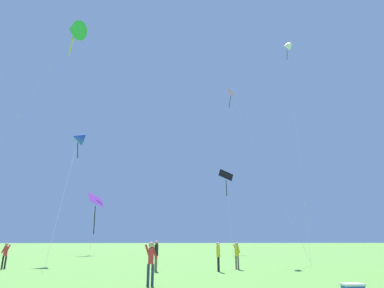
# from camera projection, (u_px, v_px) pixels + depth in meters

# --- Properties ---
(kite_pink_low) EXTENTS (3.85, 8.63, 17.24)m
(kite_pink_low) POSITION_uv_depth(u_px,v_px,m) (235.00, 103.00, 33.27)
(kite_pink_low) COLOR pink
(kite_pink_low) RESTS_ON ground_plane
(kite_purple_streamer) EXTENTS (2.09, 5.78, 7.51)m
(kite_purple_streamer) POSITION_uv_depth(u_px,v_px,m) (95.00, 207.00, 40.25)
(kite_purple_streamer) COLOR purple
(kite_purple_streamer) RESTS_ON ground_plane
(kite_white_distant) EXTENTS (3.01, 6.47, 25.54)m
(kite_white_distant) POSITION_uv_depth(u_px,v_px,m) (287.00, 46.00, 39.97)
(kite_white_distant) COLOR white
(kite_white_distant) RESTS_ON ground_plane
(kite_blue_delta) EXTENTS (2.69, 11.48, 11.51)m
(kite_blue_delta) POSITION_uv_depth(u_px,v_px,m) (78.00, 138.00, 29.95)
(kite_blue_delta) COLOR blue
(kite_blue_delta) RESTS_ON ground_plane
(kite_green_small) EXTENTS (3.44, 8.20, 16.94)m
(kite_green_small) POSITION_uv_depth(u_px,v_px,m) (74.00, 30.00, 22.91)
(kite_green_small) COLOR green
(kite_green_small) RESTS_ON ground_plane
(kite_black_large) EXTENTS (2.35, 9.15, 11.54)m
(kite_black_large) POSITION_uv_depth(u_px,v_px,m) (226.00, 179.00, 45.35)
(kite_black_large) COLOR black
(kite_black_large) RESTS_ON ground_plane
(person_in_blue_jacket) EXTENTS (0.21, 0.50, 1.55)m
(person_in_blue_jacket) POSITION_uv_depth(u_px,v_px,m) (218.00, 254.00, 17.98)
(person_in_blue_jacket) COLOR black
(person_in_blue_jacket) RESTS_ON ground_plane
(person_near_tree) EXTENTS (0.39, 0.42, 1.54)m
(person_near_tree) POSITION_uv_depth(u_px,v_px,m) (237.00, 253.00, 19.39)
(person_near_tree) COLOR #665B4C
(person_near_tree) RESTS_ON ground_plane
(person_foreground_watcher) EXTENTS (0.52, 0.22, 1.61)m
(person_foreground_watcher) POSITION_uv_depth(u_px,v_px,m) (151.00, 259.00, 12.41)
(person_foreground_watcher) COLOR #2D3351
(person_foreground_watcher) RESTS_ON ground_plane
(person_with_spool) EXTENTS (0.49, 0.21, 1.52)m
(person_with_spool) POSITION_uv_depth(u_px,v_px,m) (5.00, 253.00, 19.45)
(person_with_spool) COLOR black
(person_with_spool) RESTS_ON ground_plane
(person_far_back) EXTENTS (0.23, 0.53, 1.64)m
(person_far_back) POSITION_uv_depth(u_px,v_px,m) (156.00, 253.00, 18.38)
(person_far_back) COLOR #665B4C
(person_far_back) RESTS_ON ground_plane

